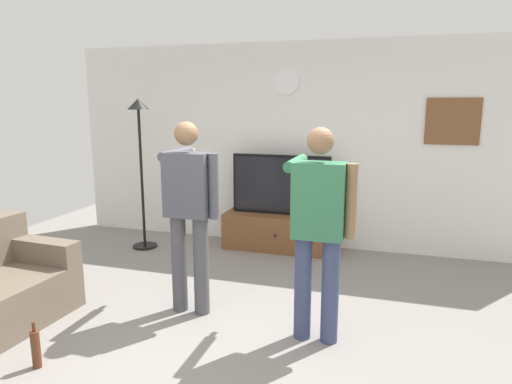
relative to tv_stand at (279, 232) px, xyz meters
name	(u,v)px	position (x,y,z in m)	size (l,w,h in m)	color
ground_plane	(217,351)	(0.14, -2.60, -0.24)	(8.40, 8.40, 0.00)	gray
back_wall	(297,146)	(0.14, 0.35, 1.11)	(6.40, 0.10, 2.70)	silver
tv_stand	(279,232)	(0.00, 0.00, 0.00)	(1.48, 0.49, 0.47)	brown
television	(281,185)	(0.00, 0.05, 0.63)	(1.30, 0.07, 0.78)	black
wall_clock	(286,82)	(0.00, 0.29, 1.95)	(0.33, 0.33, 0.03)	white
framed_picture	(453,121)	(2.04, 0.30, 1.46)	(0.62, 0.04, 0.56)	brown
floor_lamp	(140,143)	(-1.76, -0.44, 1.17)	(0.32, 0.32, 1.97)	black
person_standing_nearer_lamp	(189,207)	(-0.35, -2.00, 0.77)	(0.58, 0.78, 1.76)	#4C4C51
person_standing_nearer_couch	(318,223)	(0.85, -2.17, 0.75)	(0.59, 0.78, 1.75)	#384266
beverage_bottle	(36,349)	(-1.05, -3.19, -0.09)	(0.07, 0.07, 0.36)	#592D19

